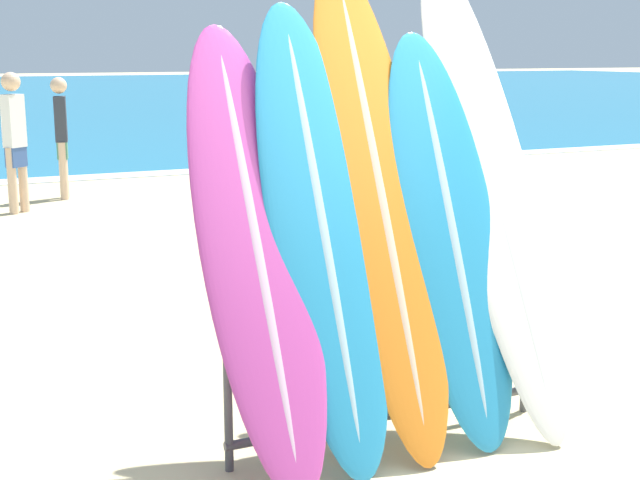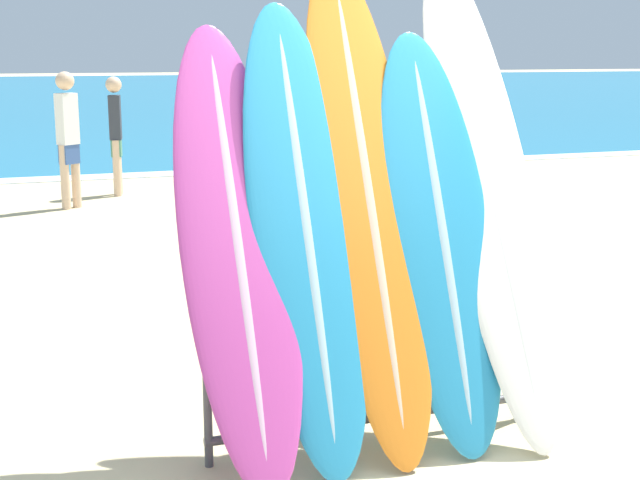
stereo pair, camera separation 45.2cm
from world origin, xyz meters
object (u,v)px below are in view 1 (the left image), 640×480
(surfboard_slot_2, at_px, (380,200))
(person_near_water, at_px, (61,133))
(surfboard_slot_0, at_px, (255,249))
(surfboard_slot_4, at_px, (491,183))
(surfboard_rack, at_px, (389,352))
(person_mid_beach, at_px, (15,137))
(surfboard_slot_1, at_px, (321,231))
(surfboard_slot_3, at_px, (450,234))

(surfboard_slot_2, height_order, person_near_water, surfboard_slot_2)
(surfboard_slot_0, height_order, surfboard_slot_4, surfboard_slot_4)
(surfboard_rack, bearing_deg, person_mid_beach, 97.06)
(surfboard_slot_1, bearing_deg, surfboard_rack, -13.55)
(surfboard_slot_0, xyz_separation_m, surfboard_slot_4, (1.33, 0.10, 0.20))
(surfboard_slot_1, xyz_separation_m, surfboard_slot_4, (1.01, 0.09, 0.15))
(surfboard_slot_2, xyz_separation_m, surfboard_slot_3, (0.35, -0.09, -0.18))
(surfboard_rack, xyz_separation_m, surfboard_slot_3, (0.36, 0.04, 0.54))
(surfboard_slot_0, relative_size, surfboard_slot_3, 1.02)
(person_mid_beach, bearing_deg, surfboard_slot_4, 64.72)
(surfboard_slot_0, relative_size, person_mid_beach, 1.23)
(surfboard_rack, height_order, person_near_water, person_near_water)
(surfboard_slot_0, height_order, surfboard_slot_3, surfboard_slot_0)
(surfboard_slot_4, relative_size, person_near_water, 1.55)
(person_near_water, relative_size, person_mid_beach, 0.95)
(surfboard_rack, bearing_deg, surfboard_slot_3, 6.79)
(surfboard_slot_1, bearing_deg, surfboard_slot_2, 9.05)
(surfboard_rack, distance_m, surfboard_slot_4, 1.03)
(surfboard_slot_3, height_order, person_near_water, surfboard_slot_3)
(surfboard_slot_1, xyz_separation_m, surfboard_slot_3, (0.68, -0.04, -0.07))
(surfboard_rack, bearing_deg, surfboard_slot_4, 14.15)
(person_mid_beach, bearing_deg, surfboard_rack, 59.29)
(surfboard_rack, height_order, surfboard_slot_0, surfboard_slot_0)
(person_near_water, bearing_deg, surfboard_rack, -166.42)
(surfboard_slot_1, bearing_deg, surfboard_slot_4, 5.28)
(surfboard_slot_1, relative_size, person_near_water, 1.36)
(surfboard_slot_1, bearing_deg, person_mid_beach, 94.60)
(surfboard_slot_3, height_order, person_mid_beach, surfboard_slot_3)
(surfboard_rack, distance_m, surfboard_slot_1, 0.70)
(surfboard_slot_0, distance_m, person_near_water, 8.14)
(surfboard_slot_1, bearing_deg, surfboard_slot_3, -3.04)
(surfboard_slot_4, bearing_deg, surfboard_slot_2, -176.60)
(surfboard_slot_3, xyz_separation_m, surfboard_slot_4, (0.33, 0.13, 0.22))
(surfboard_slot_3, bearing_deg, surfboard_slot_0, 178.33)
(surfboard_slot_0, height_order, person_near_water, surfboard_slot_0)
(surfboard_slot_4, bearing_deg, surfboard_slot_3, -158.32)
(surfboard_rack, relative_size, surfboard_slot_2, 0.72)
(surfboard_slot_2, height_order, surfboard_slot_4, surfboard_slot_4)
(surfboard_rack, relative_size, person_mid_beach, 1.03)
(person_mid_beach, bearing_deg, surfboard_slot_3, 62.05)
(surfboard_slot_4, bearing_deg, surfboard_slot_0, -175.72)
(surfboard_slot_2, distance_m, surfboard_slot_4, 0.67)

